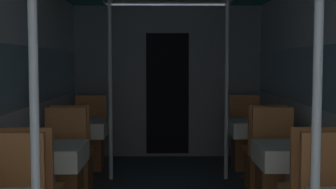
{
  "coord_description": "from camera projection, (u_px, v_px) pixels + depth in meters",
  "views": [
    {
      "loc": [
        -0.06,
        -1.5,
        1.44
      ],
      "look_at": [
        -0.02,
        2.8,
        1.13
      ],
      "focal_mm": 50.0,
      "sensor_mm": 36.0,
      "label": 1
    }
  ],
  "objects": [
    {
      "name": "chair_right_near_2",
      "position": [
        264.0,
        164.0,
        5.16
      ],
      "size": [
        0.41,
        0.41,
        0.97
      ],
      "color": "#9C5B31",
      "rests_on": "ground_plane"
    },
    {
      "name": "dining_table_right_2",
      "position": [
        254.0,
        131.0,
        5.69
      ],
      "size": [
        0.6,
        0.6,
        0.72
      ],
      "color": "#4C4C51",
      "rests_on": "ground_plane"
    },
    {
      "name": "chair_left_far_1",
      "position": [
        63.0,
        177.0,
        4.58
      ],
      "size": [
        0.41,
        0.41,
        0.97
      ],
      "rotation": [
        0.0,
        0.0,
        3.14
      ],
      "color": "#9C5B31",
      "rests_on": "ground_plane"
    },
    {
      "name": "dining_table_left_2",
      "position": [
        82.0,
        131.0,
        5.67
      ],
      "size": [
        0.6,
        0.6,
        0.72
      ],
      "color": "#4C4C51",
      "rests_on": "ground_plane"
    },
    {
      "name": "dining_table_right_1",
      "position": [
        292.0,
        159.0,
        4.03
      ],
      "size": [
        0.6,
        0.6,
        0.72
      ],
      "color": "#4C4C51",
      "rests_on": "ground_plane"
    },
    {
      "name": "chair_left_far_2",
      "position": [
        90.0,
        146.0,
        6.23
      ],
      "size": [
        0.41,
        0.41,
        0.97
      ],
      "rotation": [
        0.0,
        0.0,
        3.14
      ],
      "color": "#9C5B31",
      "rests_on": "ground_plane"
    },
    {
      "name": "support_pole_left_2",
      "position": [
        110.0,
        87.0,
        5.63
      ],
      "size": [
        0.05,
        0.05,
        2.26
      ],
      "color": "silver",
      "rests_on": "ground_plane"
    },
    {
      "name": "chair_right_far_2",
      "position": [
        246.0,
        146.0,
        6.25
      ],
      "size": [
        0.41,
        0.41,
        0.97
      ],
      "rotation": [
        0.0,
        0.0,
        3.14
      ],
      "color": "#9C5B31",
      "rests_on": "ground_plane"
    },
    {
      "name": "support_pole_right_2",
      "position": [
        227.0,
        87.0,
        5.64
      ],
      "size": [
        0.05,
        0.05,
        2.26
      ],
      "color": "silver",
      "rests_on": "ground_plane"
    },
    {
      "name": "dining_table_left_1",
      "position": [
        49.0,
        159.0,
        4.01
      ],
      "size": [
        0.6,
        0.6,
        0.72
      ],
      "color": "#4C4C51",
      "rests_on": "ground_plane"
    },
    {
      "name": "support_pole_left_0",
      "position": [
        35.0,
        123.0,
        2.32
      ],
      "size": [
        0.05,
        0.05,
        2.26
      ],
      "color": "silver",
      "rests_on": "ground_plane"
    },
    {
      "name": "wall_left",
      "position": [
        9.0,
        94.0,
        4.12
      ],
      "size": [
        0.05,
        8.07,
        2.26
      ],
      "color": "silver",
      "rests_on": "ground_plane"
    },
    {
      "name": "support_pole_right_0",
      "position": [
        317.0,
        122.0,
        2.34
      ],
      "size": [
        0.05,
        0.05,
        2.26
      ],
      "color": "silver",
      "rests_on": "ground_plane"
    },
    {
      "name": "chair_left_near_2",
      "position": [
        74.0,
        164.0,
        5.14
      ],
      "size": [
        0.41,
        0.41,
        0.97
      ],
      "color": "#9C5B31",
      "rests_on": "ground_plane"
    },
    {
      "name": "bulkhead_far",
      "position": [
        167.0,
        82.0,
        7.05
      ],
      "size": [
        2.79,
        0.09,
        2.26
      ],
      "color": "slate",
      "rests_on": "ground_plane"
    },
    {
      "name": "wall_right",
      "position": [
        330.0,
        93.0,
        4.15
      ],
      "size": [
        0.05,
        8.07,
        2.26
      ],
      "color": "silver",
      "rests_on": "ground_plane"
    },
    {
      "name": "chair_right_far_1",
      "position": [
        276.0,
        177.0,
        4.6
      ],
      "size": [
        0.41,
        0.41,
        0.97
      ],
      "rotation": [
        0.0,
        0.0,
        3.14
      ],
      "color": "#9C5B31",
      "rests_on": "ground_plane"
    }
  ]
}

